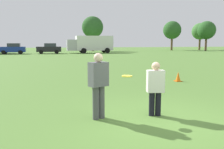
# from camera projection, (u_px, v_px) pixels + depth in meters

# --- Properties ---
(ground_plane) EXTENTS (180.97, 180.97, 0.00)m
(ground_plane) POSITION_uv_depth(u_px,v_px,m) (158.00, 122.00, 5.84)
(ground_plane) COLOR #517A33
(player_thrower) EXTENTS (0.53, 0.42, 1.68)m
(player_thrower) POSITION_uv_depth(u_px,v_px,m) (98.00, 82.00, 5.95)
(player_thrower) COLOR #4C4C51
(player_thrower) RESTS_ON ground
(player_defender) EXTENTS (0.49, 0.35, 1.44)m
(player_defender) POSITION_uv_depth(u_px,v_px,m) (155.00, 86.00, 6.23)
(player_defender) COLOR black
(player_defender) RESTS_ON ground
(frisbee) EXTENTS (0.27, 0.27, 0.03)m
(frisbee) POSITION_uv_depth(u_px,v_px,m) (127.00, 76.00, 5.96)
(frisbee) COLOR yellow
(traffic_cone) EXTENTS (0.32, 0.32, 0.48)m
(traffic_cone) POSITION_uv_depth(u_px,v_px,m) (178.00, 77.00, 11.89)
(traffic_cone) COLOR #D8590C
(traffic_cone) RESTS_ON ground
(parked_car_mid_right) EXTENTS (4.21, 2.24, 1.82)m
(parked_car_mid_right) POSITION_uv_depth(u_px,v_px,m) (13.00, 49.00, 40.37)
(parked_car_mid_right) COLOR navy
(parked_car_mid_right) RESTS_ON ground
(parked_car_near_right) EXTENTS (4.21, 2.24, 1.82)m
(parked_car_near_right) POSITION_uv_depth(u_px,v_px,m) (49.00, 48.00, 41.68)
(parked_car_near_right) COLOR black
(parked_car_near_right) RESTS_ON ground
(box_truck) EXTENTS (8.51, 3.05, 3.18)m
(box_truck) POSITION_uv_depth(u_px,v_px,m) (91.00, 44.00, 44.40)
(box_truck) COLOR white
(box_truck) RESTS_ON ground
(tree_east_oak) EXTENTS (4.78, 4.78, 7.77)m
(tree_east_oak) POSITION_uv_depth(u_px,v_px,m) (93.00, 27.00, 52.95)
(tree_east_oak) COLOR brown
(tree_east_oak) RESTS_ON ground
(tree_far_east_pine) EXTENTS (4.48, 4.48, 7.29)m
(tree_far_east_pine) POSITION_uv_depth(u_px,v_px,m) (172.00, 30.00, 59.36)
(tree_far_east_pine) COLOR brown
(tree_far_east_pine) RESTS_ON ground
(tree_far_west_pine) EXTENTS (4.35, 4.35, 7.07)m
(tree_far_west_pine) POSITION_uv_depth(u_px,v_px,m) (207.00, 30.00, 56.99)
(tree_far_west_pine) COLOR brown
(tree_far_west_pine) RESTS_ON ground
(tree_horizon_center) EXTENTS (4.32, 4.32, 7.02)m
(tree_horizon_center) POSITION_uv_depth(u_px,v_px,m) (200.00, 31.00, 61.89)
(tree_horizon_center) COLOR brown
(tree_horizon_center) RESTS_ON ground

